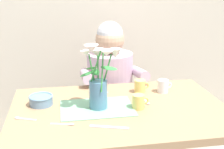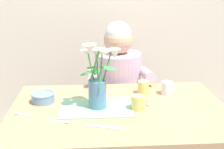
# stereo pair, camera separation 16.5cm
# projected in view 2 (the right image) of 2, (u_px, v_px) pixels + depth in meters

# --- Properties ---
(wood_panel_backdrop) EXTENTS (4.00, 0.10, 2.50)m
(wood_panel_backdrop) POSITION_uv_depth(u_px,v_px,m) (108.00, 0.00, 2.51)
(wood_panel_backdrop) COLOR beige
(wood_panel_backdrop) RESTS_ON ground_plane
(dining_table) EXTENTS (1.20, 0.80, 0.74)m
(dining_table) POSITION_uv_depth(u_px,v_px,m) (119.00, 124.00, 1.70)
(dining_table) COLOR #9E7A56
(dining_table) RESTS_ON ground_plane
(seated_person) EXTENTS (0.45, 0.47, 1.14)m
(seated_person) POSITION_uv_depth(u_px,v_px,m) (118.00, 96.00, 2.31)
(seated_person) COLOR #4C4C56
(seated_person) RESTS_ON ground_plane
(striped_placemat) EXTENTS (0.40, 0.28, 0.00)m
(striped_placemat) POSITION_uv_depth(u_px,v_px,m) (96.00, 107.00, 1.67)
(striped_placemat) COLOR #7AB289
(striped_placemat) RESTS_ON dining_table
(flower_vase) EXTENTS (0.23, 0.21, 0.37)m
(flower_vase) POSITION_uv_depth(u_px,v_px,m) (98.00, 77.00, 1.62)
(flower_vase) COLOR teal
(flower_vase) RESTS_ON dining_table
(ceramic_bowl) EXTENTS (0.14, 0.14, 0.06)m
(ceramic_bowl) POSITION_uv_depth(u_px,v_px,m) (43.00, 97.00, 1.74)
(ceramic_bowl) COLOR #6689A8
(ceramic_bowl) RESTS_ON dining_table
(dinner_knife) EXTENTS (0.19, 0.07, 0.00)m
(dinner_knife) POSITION_uv_depth(u_px,v_px,m) (103.00, 127.00, 1.45)
(dinner_knife) COLOR silver
(dinner_knife) RESTS_ON dining_table
(ceramic_mug) EXTENTS (0.09, 0.07, 0.08)m
(ceramic_mug) POSITION_uv_depth(u_px,v_px,m) (167.00, 88.00, 1.86)
(ceramic_mug) COLOR silver
(ceramic_mug) RESTS_ON dining_table
(tea_cup) EXTENTS (0.09, 0.07, 0.08)m
(tea_cup) POSITION_uv_depth(u_px,v_px,m) (144.00, 87.00, 1.87)
(tea_cup) COLOR #E5C666
(tea_cup) RESTS_ON dining_table
(coffee_cup) EXTENTS (0.09, 0.07, 0.08)m
(coffee_cup) POSITION_uv_depth(u_px,v_px,m) (138.00, 103.00, 1.64)
(coffee_cup) COLOR #E5C666
(coffee_cup) RESTS_ON dining_table
(spoon_0) EXTENTS (0.12, 0.06, 0.01)m
(spoon_0) POSITION_uv_depth(u_px,v_px,m) (21.00, 114.00, 1.58)
(spoon_0) COLOR silver
(spoon_0) RESTS_ON dining_table
(spoon_1) EXTENTS (0.02, 0.12, 0.01)m
(spoon_1) POSITION_uv_depth(u_px,v_px,m) (147.00, 103.00, 1.73)
(spoon_1) COLOR silver
(spoon_1) RESTS_ON dining_table
(spoon_2) EXTENTS (0.12, 0.04, 0.01)m
(spoon_2) POSITION_uv_depth(u_px,v_px,m) (62.00, 122.00, 1.50)
(spoon_2) COLOR silver
(spoon_2) RESTS_ON dining_table
(spoon_3) EXTENTS (0.06, 0.12, 0.01)m
(spoon_3) POSITION_uv_depth(u_px,v_px,m) (105.00, 88.00, 1.96)
(spoon_3) COLOR silver
(spoon_3) RESTS_ON dining_table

